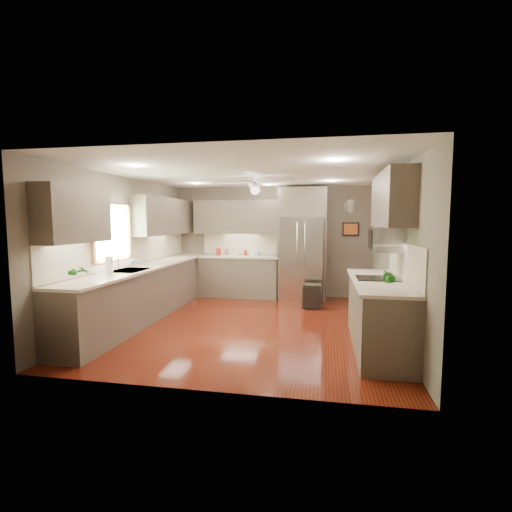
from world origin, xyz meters
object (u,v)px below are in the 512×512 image
(bowl, at_px, (255,255))
(canister_b, at_px, (226,252))
(potted_plant_left, at_px, (79,271))
(refrigerator, at_px, (302,246))
(canister_c, at_px, (234,252))
(canister_d, at_px, (246,253))
(paper_towel, at_px, (109,265))
(potted_plant_right, at_px, (388,277))
(canister_a, at_px, (219,252))
(soap_bottle, at_px, (133,262))
(microwave, at_px, (386,239))
(stool, at_px, (312,296))

(bowl, bearing_deg, canister_b, 177.40)
(potted_plant_left, distance_m, bowl, 4.21)
(canister_b, relative_size, refrigerator, 0.06)
(canister_c, relative_size, refrigerator, 0.08)
(canister_d, bearing_deg, paper_towel, -113.20)
(canister_c, bearing_deg, potted_plant_right, -53.73)
(canister_c, distance_m, paper_towel, 3.39)
(canister_a, bearing_deg, paper_towel, -103.38)
(canister_c, xyz_separation_m, refrigerator, (1.53, -0.03, 0.16))
(soap_bottle, xyz_separation_m, bowl, (1.73, 2.29, -0.06))
(microwave, distance_m, stool, 2.53)
(canister_b, relative_size, soap_bottle, 0.89)
(canister_b, xyz_separation_m, paper_towel, (-0.95, -3.20, 0.07))
(canister_b, relative_size, potted_plant_right, 0.52)
(canister_b, height_order, paper_towel, paper_towel)
(canister_d, relative_size, potted_plant_left, 0.43)
(canister_d, height_order, soap_bottle, soap_bottle)
(canister_b, relative_size, potted_plant_left, 0.53)
(stool, bearing_deg, canister_d, 151.30)
(canister_a, relative_size, microwave, 0.32)
(refrigerator, relative_size, microwave, 4.45)
(microwave, bearing_deg, stool, 118.91)
(canister_d, height_order, potted_plant_right, potted_plant_right)
(canister_a, height_order, bowl, canister_a)
(potted_plant_right, xyz_separation_m, stool, (-0.95, 2.94, -0.85))
(stool, bearing_deg, canister_c, 155.97)
(canister_a, xyz_separation_m, canister_c, (0.38, -0.00, 0.01))
(canister_c, height_order, potted_plant_left, potted_plant_left)
(canister_a, relative_size, potted_plant_left, 0.60)
(refrigerator, bearing_deg, canister_a, 179.11)
(potted_plant_right, bearing_deg, canister_b, 128.05)
(canister_c, distance_m, microwave, 3.98)
(soap_bottle, distance_m, potted_plant_left, 1.61)
(paper_towel, bearing_deg, canister_a, 76.62)
(potted_plant_left, xyz_separation_m, microwave, (3.97, 1.18, 0.39))
(canister_a, distance_m, canister_d, 0.63)
(canister_c, bearing_deg, refrigerator, -0.94)
(canister_a, height_order, canister_b, canister_a)
(canister_a, bearing_deg, stool, -20.32)
(canister_b, bearing_deg, potted_plant_right, -51.95)
(soap_bottle, xyz_separation_m, paper_towel, (0.11, -0.88, 0.05))
(potted_plant_left, bearing_deg, paper_towel, 91.93)
(canister_a, height_order, stool, canister_a)
(bowl, bearing_deg, canister_d, 164.31)
(canister_a, height_order, refrigerator, refrigerator)
(refrigerator, bearing_deg, paper_towel, -130.16)
(canister_c, bearing_deg, bowl, -2.30)
(stool, bearing_deg, paper_towel, -140.76)
(bowl, xyz_separation_m, paper_towel, (-1.62, -3.17, 0.11))
(bowl, relative_size, stool, 0.51)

